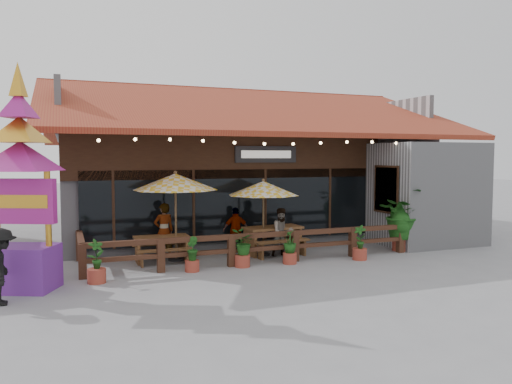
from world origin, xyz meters
name	(u,v)px	position (x,y,z in m)	size (l,w,h in m)	color
ground	(302,257)	(0.00, 0.00, 0.00)	(100.00, 100.00, 0.00)	gray
restaurant_building	(240,178)	(0.26, 6.61, 2.21)	(15.50, 14.73, 6.09)	#A3A3A8
patio_railing	(237,243)	(-2.25, -0.27, 0.61)	(10.00, 2.60, 0.92)	#472819
umbrella_left	(175,182)	(-3.79, 0.90, 2.36)	(3.18, 3.18, 2.70)	brown
umbrella_right	(263,189)	(-1.05, 0.67, 2.12)	(2.59, 2.59, 2.43)	brown
picnic_table_left	(162,244)	(-4.23, 0.87, 0.52)	(1.63, 1.41, 0.77)	brown
picnic_table_right	(273,236)	(-0.68, 0.77, 0.60)	(1.98, 1.75, 0.88)	brown
thai_sign_tower	(21,162)	(-7.81, -1.15, 2.99)	(2.76, 2.76, 5.66)	#66268D
tropical_plant	(401,215)	(3.52, -0.24, 1.19)	(1.90, 1.79, 2.08)	#963728
diner_a	(164,231)	(-4.08, 1.28, 0.86)	(0.62, 0.41, 1.71)	#331E10
diner_b	(282,232)	(-0.55, 0.31, 0.76)	(0.74, 0.57, 1.52)	#331E10
diner_c	(236,230)	(-1.67, 1.52, 0.73)	(0.86, 0.36, 1.47)	#331E10
pedestrian	(2,267)	(-8.15, -2.25, 0.81)	(1.05, 0.60, 1.62)	black
planter_a	(96,265)	(-6.19, -1.08, 0.46)	(0.46, 0.45, 1.10)	#963728
planter_b	(192,256)	(-3.69, -0.71, 0.43)	(0.39, 0.39, 0.95)	#963728
planter_c	(242,246)	(-2.23, -0.67, 0.59)	(0.74, 0.67, 1.06)	#963728
planter_d	(290,247)	(-0.80, -0.77, 0.48)	(0.51, 0.51, 0.99)	#963728
planter_e	(360,245)	(1.42, -1.02, 0.44)	(0.43, 0.45, 1.06)	#963728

